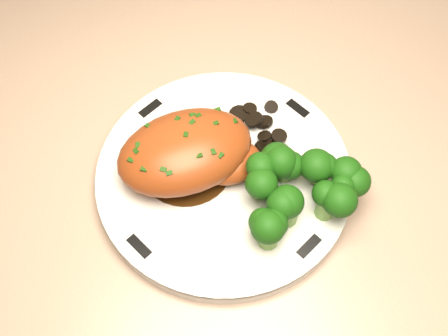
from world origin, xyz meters
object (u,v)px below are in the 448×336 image
object	(u,v)px
plate	(224,177)
chicken_breast	(190,153)
counter	(375,214)
broccoli_florets	(300,189)

from	to	relation	value
plate	chicken_breast	size ratio (longest dim) A/B	1.82
counter	broccoli_florets	distance (m)	0.58
counter	broccoli_florets	size ratio (longest dim) A/B	17.91
counter	chicken_breast	xyz separation A→B (m)	(-0.36, -0.06, 0.50)
counter	broccoli_florets	xyz separation A→B (m)	(-0.27, -0.13, 0.50)
plate	chicken_breast	bearing A→B (deg)	147.78
chicken_breast	counter	bearing A→B (deg)	6.50
chicken_breast	broccoli_florets	distance (m)	0.11
chicken_breast	broccoli_florets	world-z (taller)	chicken_breast
plate	chicken_breast	xyz separation A→B (m)	(-0.03, 0.02, 0.03)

